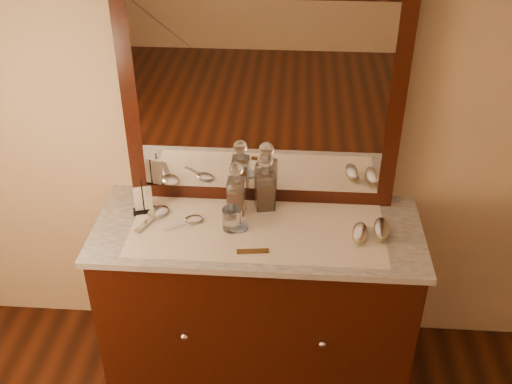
# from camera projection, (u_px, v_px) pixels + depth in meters

# --- Properties ---
(dresser_cabinet) EXTENTS (1.40, 0.55, 0.82)m
(dresser_cabinet) POSITION_uv_depth(u_px,v_px,m) (257.00, 302.00, 2.87)
(dresser_cabinet) COLOR black
(dresser_cabinet) RESTS_ON floor
(dresser_plinth) EXTENTS (1.46, 0.59, 0.08)m
(dresser_plinth) POSITION_uv_depth(u_px,v_px,m) (257.00, 355.00, 3.07)
(dresser_plinth) COLOR black
(dresser_plinth) RESTS_ON floor
(knob_left) EXTENTS (0.04, 0.04, 0.04)m
(knob_left) POSITION_uv_depth(u_px,v_px,m) (185.00, 337.00, 2.63)
(knob_left) COLOR silver
(knob_left) RESTS_ON dresser_cabinet
(knob_right) EXTENTS (0.04, 0.04, 0.04)m
(knob_right) POSITION_uv_depth(u_px,v_px,m) (322.00, 344.00, 2.59)
(knob_right) COLOR silver
(knob_right) RESTS_ON dresser_cabinet
(marble_top) EXTENTS (1.44, 0.59, 0.03)m
(marble_top) POSITION_uv_depth(u_px,v_px,m) (258.00, 230.00, 2.64)
(marble_top) COLOR white
(marble_top) RESTS_ON dresser_cabinet
(mirror_frame) EXTENTS (1.20, 0.08, 1.00)m
(mirror_frame) POSITION_uv_depth(u_px,v_px,m) (262.00, 99.00, 2.56)
(mirror_frame) COLOR black
(mirror_frame) RESTS_ON marble_top
(mirror_glass) EXTENTS (1.06, 0.01, 0.86)m
(mirror_glass) POSITION_uv_depth(u_px,v_px,m) (261.00, 102.00, 2.53)
(mirror_glass) COLOR white
(mirror_glass) RESTS_ON marble_top
(lace_runner) EXTENTS (1.10, 0.45, 0.00)m
(lace_runner) POSITION_uv_depth(u_px,v_px,m) (257.00, 230.00, 2.61)
(lace_runner) COLOR white
(lace_runner) RESTS_ON marble_top
(pin_dish) EXTENTS (0.10, 0.10, 0.01)m
(pin_dish) POSITION_uv_depth(u_px,v_px,m) (240.00, 227.00, 2.61)
(pin_dish) COLOR silver
(pin_dish) RESTS_ON lace_runner
(comb) EXTENTS (0.14, 0.04, 0.01)m
(comb) POSITION_uv_depth(u_px,v_px,m) (253.00, 251.00, 2.48)
(comb) COLOR brown
(comb) RESTS_ON lace_runner
(napkin_rack) EXTENTS (0.11, 0.09, 0.15)m
(napkin_rack) POSITION_uv_depth(u_px,v_px,m) (143.00, 200.00, 2.70)
(napkin_rack) COLOR black
(napkin_rack) RESTS_ON marble_top
(decanter_left) EXTENTS (0.08, 0.08, 0.26)m
(decanter_left) POSITION_uv_depth(u_px,v_px,m) (237.00, 193.00, 2.67)
(decanter_left) COLOR #945015
(decanter_left) RESTS_ON lace_runner
(decanter_right) EXTENTS (0.10, 0.10, 0.28)m
(decanter_right) POSITION_uv_depth(u_px,v_px,m) (265.00, 187.00, 2.70)
(decanter_right) COLOR #945015
(decanter_right) RESTS_ON lace_runner
(brush_near) EXTENTS (0.08, 0.15, 0.04)m
(brush_near) POSITION_uv_depth(u_px,v_px,m) (360.00, 234.00, 2.55)
(brush_near) COLOR #94845B
(brush_near) RESTS_ON lace_runner
(brush_far) EXTENTS (0.08, 0.16, 0.04)m
(brush_far) POSITION_uv_depth(u_px,v_px,m) (381.00, 230.00, 2.57)
(brush_far) COLOR #94845B
(brush_far) RESTS_ON lace_runner
(hand_mirror_outer) EXTENTS (0.14, 0.23, 0.02)m
(hand_mirror_outer) POSITION_uv_depth(u_px,v_px,m) (156.00, 214.00, 2.69)
(hand_mirror_outer) COLOR silver
(hand_mirror_outer) RESTS_ON lace_runner
(hand_mirror_inner) EXTENTS (0.17, 0.15, 0.02)m
(hand_mirror_inner) POSITION_uv_depth(u_px,v_px,m) (190.00, 221.00, 2.65)
(hand_mirror_inner) COLOR silver
(hand_mirror_inner) RESTS_ON lace_runner
(tumblers) EXTENTS (0.09, 0.09, 0.10)m
(tumblers) POSITION_uv_depth(u_px,v_px,m) (232.00, 219.00, 2.59)
(tumblers) COLOR white
(tumblers) RESTS_ON lace_runner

